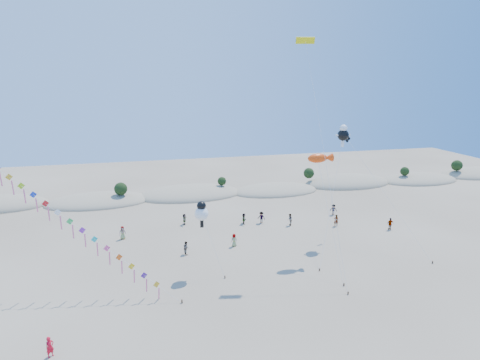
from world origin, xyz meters
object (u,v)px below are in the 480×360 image
Objects in this scene: fish_kite at (320,158)px; flyer_foreground at (50,347)px; kite_train at (10,179)px; parafoil_kite at (306,47)px.

flyer_foreground is (-27.72, -12.90, -10.87)m from fish_kite.
kite_train is 33.19m from parafoil_kite.
flyer_foreground is at bearing -69.15° from kite_train.
parafoil_kite is 37.25m from flyer_foreground.
parafoil_kite reaches higher than flyer_foreground.
fish_kite is at bearing -20.99° from parafoil_kite.
kite_train reaches higher than flyer_foreground.
parafoil_kite is (-1.96, 0.75, 12.31)m from fish_kite.
flyer_foreground is at bearing -152.08° from parafoil_kite.
parafoil_kite is at bearing -11.93° from flyer_foreground.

